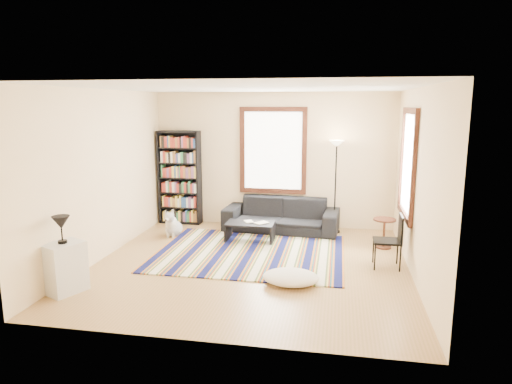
% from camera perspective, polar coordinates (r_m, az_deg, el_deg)
% --- Properties ---
extents(floor, '(5.00, 5.00, 0.10)m').
position_cam_1_polar(floor, '(7.51, -0.69, -9.37)').
color(floor, '#A57A4B').
rests_on(floor, ground).
extents(ceiling, '(5.00, 5.00, 0.10)m').
position_cam_1_polar(ceiling, '(7.05, -0.75, 13.32)').
color(ceiling, white).
rests_on(ceiling, floor).
extents(wall_back, '(5.00, 0.10, 2.80)m').
position_cam_1_polar(wall_back, '(9.63, 2.20, 4.04)').
color(wall_back, beige).
rests_on(wall_back, floor).
extents(wall_front, '(5.00, 0.10, 2.80)m').
position_cam_1_polar(wall_front, '(4.71, -6.69, -3.37)').
color(wall_front, beige).
rests_on(wall_front, floor).
extents(wall_left, '(0.10, 5.00, 2.80)m').
position_cam_1_polar(wall_left, '(8.02, -18.91, 2.06)').
color(wall_left, beige).
rests_on(wall_left, floor).
extents(wall_right, '(0.10, 5.00, 2.80)m').
position_cam_1_polar(wall_right, '(7.11, 19.89, 0.91)').
color(wall_right, beige).
rests_on(wall_right, floor).
extents(window_back, '(1.20, 0.06, 1.60)m').
position_cam_1_polar(window_back, '(9.53, 2.14, 5.18)').
color(window_back, white).
rests_on(window_back, wall_back).
extents(window_right, '(0.06, 1.20, 1.60)m').
position_cam_1_polar(window_right, '(7.85, 18.48, 3.38)').
color(window_right, white).
rests_on(window_right, wall_right).
extents(rug, '(3.22, 2.58, 0.02)m').
position_cam_1_polar(rug, '(8.02, -0.74, -7.58)').
color(rug, '#0D1144').
rests_on(rug, floor).
extents(sofa, '(2.36, 1.07, 0.67)m').
position_cam_1_polar(sofa, '(9.30, 3.16, -2.88)').
color(sofa, black).
rests_on(sofa, floor).
extents(bookshelf, '(0.90, 0.30, 2.00)m').
position_cam_1_polar(bookshelf, '(9.94, -9.51, 1.80)').
color(bookshelf, black).
rests_on(bookshelf, floor).
extents(coffee_table, '(0.96, 0.62, 0.36)m').
position_cam_1_polar(coffee_table, '(8.65, -0.74, -5.00)').
color(coffee_table, black).
rests_on(coffee_table, floor).
extents(book_a, '(0.25, 0.22, 0.02)m').
position_cam_1_polar(book_a, '(8.62, -1.39, -3.76)').
color(book_a, beige).
rests_on(book_a, coffee_table).
extents(book_b, '(0.31, 0.31, 0.02)m').
position_cam_1_polar(book_b, '(8.62, 0.31, -3.75)').
color(book_b, beige).
rests_on(book_b, coffee_table).
extents(floor_cushion, '(0.91, 0.74, 0.20)m').
position_cam_1_polar(floor_cushion, '(6.70, 4.37, -10.58)').
color(floor_cushion, white).
rests_on(floor_cushion, floor).
extents(floor_lamp, '(0.39, 0.39, 1.86)m').
position_cam_1_polar(floor_lamp, '(9.21, 9.89, 0.61)').
color(floor_lamp, black).
rests_on(floor_lamp, floor).
extents(side_table, '(0.50, 0.50, 0.54)m').
position_cam_1_polar(side_table, '(8.55, 15.70, -5.00)').
color(side_table, '#401D10').
rests_on(side_table, floor).
extents(folding_chair, '(0.42, 0.40, 0.86)m').
position_cam_1_polar(folding_chair, '(7.53, 16.07, -5.92)').
color(folding_chair, black).
rests_on(folding_chair, floor).
extents(white_cabinet, '(0.55, 0.61, 0.70)m').
position_cam_1_polar(white_cabinet, '(6.86, -22.80, -8.71)').
color(white_cabinet, silver).
rests_on(white_cabinet, floor).
extents(table_lamp, '(0.25, 0.25, 0.38)m').
position_cam_1_polar(table_lamp, '(6.71, -23.14, -4.35)').
color(table_lamp, black).
rests_on(table_lamp, white_cabinet).
extents(dog, '(0.42, 0.55, 0.51)m').
position_cam_1_polar(dog, '(9.10, -10.24, -3.89)').
color(dog, silver).
rests_on(dog, floor).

